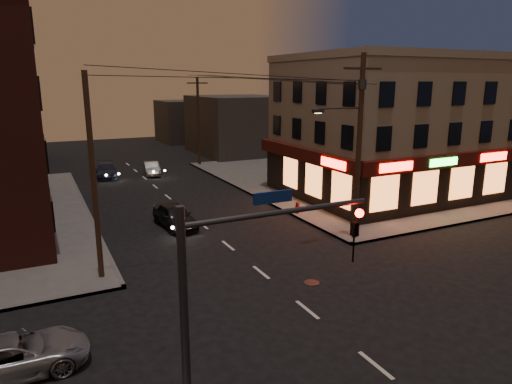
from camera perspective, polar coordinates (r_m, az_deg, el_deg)
ground at (r=18.53m, az=6.42°, el=-14.42°), size 120.00×120.00×0.00m
sidewalk_ne at (r=43.25m, az=13.07°, el=1.78°), size 24.00×28.00×0.15m
pizza_building at (r=36.97m, az=16.46°, el=7.89°), size 15.85×12.85×10.50m
bg_building_ne_a at (r=56.80m, az=-2.24°, el=8.38°), size 10.00×12.00×7.00m
bg_building_ne_b at (r=69.19m, az=-8.55°, el=8.77°), size 8.00×8.00×6.00m
utility_pole_main at (r=25.17m, az=12.58°, el=6.62°), size 4.20×0.44×10.00m
utility_pole_far at (r=48.51m, az=-7.20°, el=8.75°), size 0.26×0.26×9.00m
utility_pole_west at (r=20.71m, az=-19.66°, el=1.58°), size 0.24×0.24×9.00m
traffic_signal at (r=9.88m, az=-3.08°, el=-13.71°), size 4.49×0.32×6.47m
suv_cross at (r=16.40m, az=-28.07°, el=-17.63°), size 4.49×2.23×1.22m
sedan_near at (r=28.29m, az=-10.11°, el=-2.95°), size 2.08×4.36×1.44m
sedan_mid at (r=44.77m, az=-12.92°, el=2.90°), size 1.80×3.91×1.24m
sedan_far at (r=44.62m, az=-18.23°, el=2.56°), size 2.28×4.63×1.29m
fire_hydrant at (r=30.45m, az=5.20°, el=-1.88°), size 0.35×0.35×0.78m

